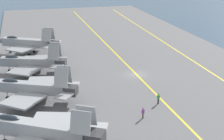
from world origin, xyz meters
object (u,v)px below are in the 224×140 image
parked_jet_second (33,88)px  parked_jet_third (30,62)px  parked_jet_nearest (39,130)px  crew_green_vest (158,98)px  parked_jet_fourth (27,43)px  crew_purple_vest (143,112)px

parked_jet_second → parked_jet_third: bearing=-0.9°
parked_jet_nearest → parked_jet_second: size_ratio=1.08×
crew_green_vest → parked_jet_second: bearing=72.6°
parked_jet_third → crew_green_vest: size_ratio=8.54×
parked_jet_nearest → parked_jet_fourth: (42.79, -0.18, 0.09)m
parked_jet_fourth → crew_purple_vest: (-38.25, -14.94, -1.89)m
parked_jet_fourth → crew_green_vest: bearing=-150.8°
parked_jet_nearest → crew_green_vest: bearing=-65.8°
parked_jet_third → parked_jet_fourth: (13.65, 0.05, 0.52)m
parked_jet_second → parked_jet_third: (14.48, -0.22, -0.16)m
parked_jet_third → crew_green_vest: bearing=-137.2°
parked_jet_nearest → crew_green_vest: (8.63, -19.24, -1.73)m
parked_jet_second → parked_jet_fourth: parked_jet_fourth is taller
crew_green_vest → parked_jet_third: bearing=42.8°
parked_jet_third → parked_jet_fourth: size_ratio=0.97×
parked_jet_third → crew_purple_vest: bearing=-148.8°
parked_jet_second → crew_purple_vest: parked_jet_second is taller
parked_jet_third → crew_green_vest: parked_jet_third is taller
parked_jet_nearest → parked_jet_fourth: parked_jet_fourth is taller
parked_jet_fourth → crew_purple_vest: parked_jet_fourth is taller
parked_jet_nearest → parked_jet_fourth: bearing=-0.2°
crew_green_vest → crew_purple_vest: 5.81m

